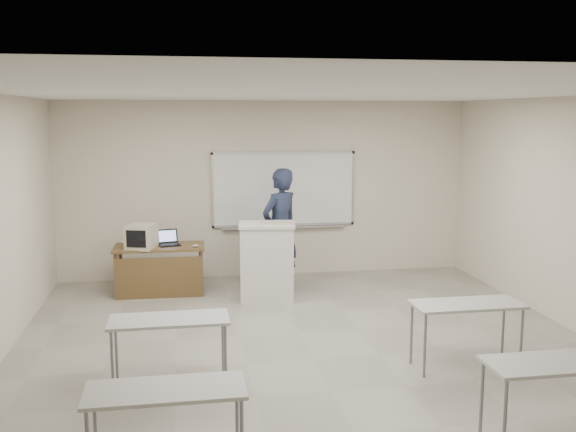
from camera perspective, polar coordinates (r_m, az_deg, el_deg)
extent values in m
cube|color=gray|center=(7.51, 2.30, -12.62)|extent=(7.00, 8.00, 0.01)
cube|color=white|center=(11.01, -0.37, 2.41)|extent=(2.40, 0.03, 1.20)
cube|color=#B7BABC|center=(10.96, -0.37, 5.63)|extent=(2.48, 0.04, 0.04)
cube|color=#B7BABC|center=(11.10, -0.36, -0.78)|extent=(2.48, 0.04, 0.04)
cube|color=#B7BABC|center=(10.88, -6.73, 2.27)|extent=(0.04, 0.04, 1.28)
cube|color=#B7BABC|center=(11.27, 5.77, 2.51)|extent=(0.04, 0.04, 1.28)
cube|color=#B7BABC|center=(11.06, -0.33, -1.02)|extent=(2.16, 0.07, 0.02)
cube|color=#AAA9A5|center=(6.65, -10.53, -9.05)|extent=(1.20, 0.50, 0.03)
cylinder|color=slate|center=(6.62, -15.35, -12.66)|extent=(0.03, 0.03, 0.70)
cylinder|color=slate|center=(6.60, -5.57, -12.46)|extent=(0.03, 0.03, 0.70)
cylinder|color=slate|center=(6.99, -15.02, -11.47)|extent=(0.03, 0.03, 0.70)
cylinder|color=slate|center=(6.97, -5.81, -11.27)|extent=(0.03, 0.03, 0.70)
cube|color=#AAA9A5|center=(7.32, 15.63, -7.57)|extent=(1.20, 0.50, 0.03)
cylinder|color=slate|center=(7.04, 12.07, -11.21)|extent=(0.03, 0.03, 0.70)
cylinder|color=slate|center=(7.51, 20.04, -10.29)|extent=(0.03, 0.03, 0.70)
cylinder|color=slate|center=(7.39, 10.92, -10.19)|extent=(0.03, 0.03, 0.70)
cylinder|color=slate|center=(7.84, 18.58, -9.40)|extent=(0.03, 0.03, 0.70)
cube|color=#AAA9A5|center=(5.06, -10.82, -14.96)|extent=(1.20, 0.50, 0.03)
cylinder|color=slate|center=(5.44, -16.75, -17.66)|extent=(0.03, 0.03, 0.70)
cylinder|color=slate|center=(5.41, -4.55, -17.45)|extent=(0.03, 0.03, 0.70)
cube|color=#AAA9A5|center=(5.91, 22.77, -11.96)|extent=(1.20, 0.50, 0.03)
cylinder|color=slate|center=(5.63, 18.72, -16.83)|extent=(0.03, 0.03, 0.70)
cylinder|color=slate|center=(5.95, 16.84, -15.29)|extent=(0.03, 0.03, 0.70)
cube|color=brown|center=(10.17, -11.37, -2.71)|extent=(1.39, 0.69, 0.04)
cube|color=brown|center=(9.94, -11.35, -5.43)|extent=(1.32, 0.03, 0.63)
cylinder|color=#51301F|center=(10.01, -14.98, -5.23)|extent=(0.06, 0.06, 0.71)
cylinder|color=#51301F|center=(9.97, -7.70, -5.06)|extent=(0.06, 0.06, 0.71)
cylinder|color=#51301F|center=(10.57, -14.70, -4.47)|extent=(0.06, 0.06, 0.71)
cylinder|color=#51301F|center=(10.53, -7.81, -4.31)|extent=(0.06, 0.06, 0.71)
cube|color=white|center=(9.67, -1.90, -4.18)|extent=(0.78, 0.56, 1.12)
cube|color=white|center=(9.55, -1.92, -0.78)|extent=(0.82, 0.60, 0.04)
cube|color=#B6AD93|center=(10.04, -12.84, -1.74)|extent=(0.38, 0.40, 0.36)
cube|color=#B6AD93|center=(9.83, -12.91, -1.98)|extent=(0.40, 0.04, 0.38)
cube|color=black|center=(9.81, -12.92, -2.00)|extent=(0.30, 0.01, 0.26)
cube|color=black|center=(10.14, -10.48, -2.55)|extent=(0.32, 0.23, 0.02)
cube|color=black|center=(10.13, -10.49, -2.49)|extent=(0.26, 0.13, 0.01)
cube|color=black|center=(10.26, -10.49, -1.75)|extent=(0.32, 0.07, 0.22)
cube|color=#839BD4|center=(10.25, -10.49, -1.75)|extent=(0.27, 0.05, 0.17)
ellipsoid|color=gray|center=(9.96, -8.24, -2.63)|extent=(0.12, 0.09, 0.04)
cube|color=#B6AD93|center=(9.45, -0.92, -0.66)|extent=(0.52, 0.25, 0.03)
imported|color=black|center=(10.21, -0.71, -1.14)|extent=(0.84, 0.79, 1.93)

